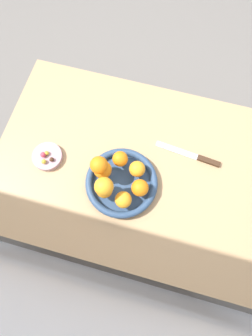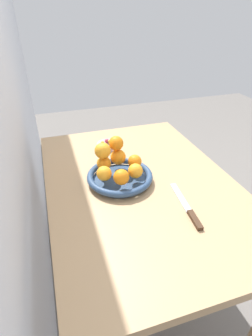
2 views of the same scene
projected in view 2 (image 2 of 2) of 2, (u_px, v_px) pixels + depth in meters
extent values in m
plane|color=slate|center=(137.00, 288.00, 1.48)|extent=(6.00, 6.00, 0.00)
cube|color=tan|center=(140.00, 185.00, 1.10)|extent=(1.10, 0.76, 0.04)
cylinder|color=tan|center=(158.00, 180.00, 1.77)|extent=(0.05, 0.05, 0.70)
cylinder|color=tan|center=(62.00, 198.00, 1.61)|extent=(0.05, 0.05, 0.70)
cylinder|color=navy|center=(120.00, 180.00, 1.08)|extent=(0.22, 0.22, 0.01)
torus|color=navy|center=(120.00, 176.00, 1.07)|extent=(0.27, 0.27, 0.03)
cylinder|color=#B28C99|center=(108.00, 145.00, 1.34)|extent=(0.12, 0.12, 0.02)
sphere|color=orange|center=(104.00, 173.00, 1.01)|extent=(0.06, 0.06, 0.06)
sphere|color=orange|center=(121.00, 177.00, 0.99)|extent=(0.06, 0.06, 0.06)
sphere|color=orange|center=(135.00, 171.00, 1.03)|extent=(0.06, 0.06, 0.06)
sphere|color=orange|center=(135.00, 161.00, 1.09)|extent=(0.06, 0.06, 0.06)
sphere|color=orange|center=(118.00, 157.00, 1.11)|extent=(0.07, 0.07, 0.07)
sphere|color=orange|center=(104.00, 163.00, 1.08)|extent=(0.06, 0.06, 0.06)
sphere|color=orange|center=(103.00, 151.00, 1.04)|extent=(0.06, 0.06, 0.06)
sphere|color=orange|center=(116.00, 143.00, 1.08)|extent=(0.06, 0.06, 0.06)
sphere|color=#C6384C|center=(107.00, 141.00, 1.33)|extent=(0.02, 0.02, 0.02)
sphere|color=gold|center=(109.00, 142.00, 1.33)|extent=(0.02, 0.02, 0.02)
sphere|color=#472819|center=(107.00, 145.00, 1.30)|extent=(0.02, 0.02, 0.02)
sphere|color=gold|center=(103.00, 143.00, 1.32)|extent=(0.02, 0.02, 0.02)
cube|color=#3F2819|center=(195.00, 220.00, 0.89)|extent=(0.09, 0.03, 0.01)
cube|color=silver|center=(180.00, 197.00, 1.00)|extent=(0.17, 0.04, 0.01)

